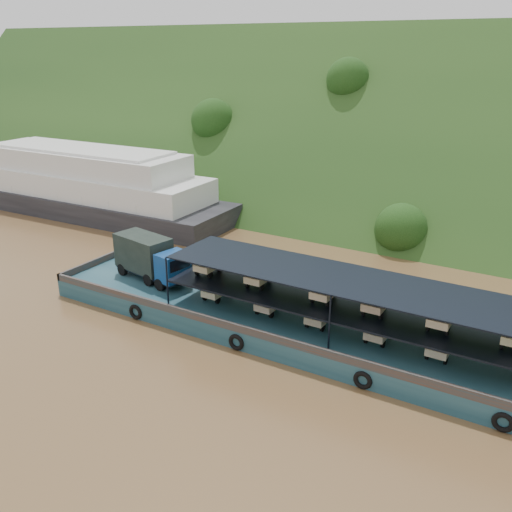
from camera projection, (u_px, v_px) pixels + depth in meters
The scene contains 4 objects.
ground at pixel (259, 319), 38.19m from camera, with size 160.00×160.00×0.00m, color brown.
hillside at pixel (414, 201), 67.13m from camera, with size 140.00×28.00×28.00m, color #1D3B15.
cargo_barge at pixel (284, 317), 36.17m from camera, with size 35.00×7.18×4.54m.
passenger_ferry at pixel (84, 184), 61.91m from camera, with size 35.06×9.96×7.04m.
Camera 1 is at (17.52, -29.52, 17.28)m, focal length 40.00 mm.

